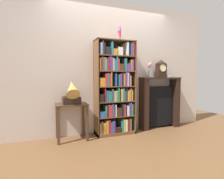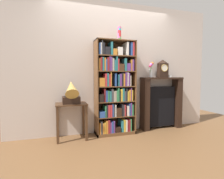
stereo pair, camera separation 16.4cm
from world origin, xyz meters
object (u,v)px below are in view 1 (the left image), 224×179
(gramophone, at_px, (72,93))
(mantel_clock, at_px, (161,69))
(fireplace_mantel, at_px, (159,103))
(bookshelf, at_px, (115,91))
(flower_vase, at_px, (150,70))
(side_table_left, at_px, (72,113))
(teacup_with_saucer, at_px, (168,76))
(cup_stack, at_px, (119,34))

(gramophone, height_order, mantel_clock, mantel_clock)
(gramophone, distance_m, fireplace_mantel, 1.95)
(bookshelf, distance_m, mantel_clock, 1.19)
(fireplace_mantel, relative_size, flower_vase, 3.40)
(fireplace_mantel, bearing_deg, side_table_left, -177.06)
(fireplace_mantel, relative_size, teacup_with_saucer, 8.77)
(gramophone, relative_size, teacup_with_saucer, 3.79)
(fireplace_mantel, distance_m, mantel_clock, 0.76)
(mantel_clock, bearing_deg, fireplace_mantel, 128.20)
(flower_vase, bearing_deg, gramophone, -174.86)
(mantel_clock, bearing_deg, bookshelf, -177.53)
(mantel_clock, distance_m, teacup_with_saucer, 0.25)
(gramophone, distance_m, teacup_with_saucer, 2.15)
(cup_stack, distance_m, flower_vase, 0.99)
(bookshelf, distance_m, side_table_left, 0.92)
(mantel_clock, bearing_deg, gramophone, -175.68)
(mantel_clock, relative_size, teacup_with_saucer, 2.98)
(cup_stack, relative_size, flower_vase, 0.78)
(fireplace_mantel, bearing_deg, gramophone, -174.99)
(gramophone, bearing_deg, side_table_left, 90.00)
(cup_stack, distance_m, teacup_with_saucer, 1.45)
(side_table_left, distance_m, teacup_with_saucer, 2.22)
(side_table_left, bearing_deg, flower_vase, 2.74)
(gramophone, xyz_separation_m, flower_vase, (1.65, 0.15, 0.43))
(bookshelf, bearing_deg, side_table_left, -178.02)
(side_table_left, height_order, gramophone, gramophone)
(teacup_with_saucer, bearing_deg, fireplace_mantel, 174.60)
(flower_vase, bearing_deg, cup_stack, -174.51)
(gramophone, height_order, fireplace_mantel, gramophone)
(side_table_left, distance_m, fireplace_mantel, 1.92)
(side_table_left, relative_size, flower_vase, 1.98)
(cup_stack, relative_size, side_table_left, 0.39)
(cup_stack, distance_m, side_table_left, 1.73)
(cup_stack, relative_size, mantel_clock, 0.68)
(gramophone, bearing_deg, teacup_with_saucer, 4.02)
(bookshelf, height_order, teacup_with_saucer, bookshelf)
(bookshelf, bearing_deg, cup_stack, -13.84)
(bookshelf, height_order, side_table_left, bookshelf)
(gramophone, bearing_deg, cup_stack, 4.86)
(side_table_left, height_order, mantel_clock, mantel_clock)
(bookshelf, height_order, mantel_clock, bookshelf)
(side_table_left, xyz_separation_m, fireplace_mantel, (1.92, 0.10, 0.07))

